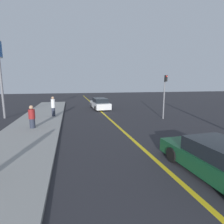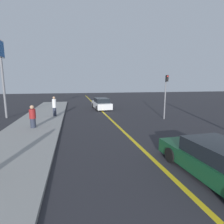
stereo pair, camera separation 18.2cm
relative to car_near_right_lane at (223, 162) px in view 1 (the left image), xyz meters
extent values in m
cube|color=gold|center=(-1.51, 11.41, -0.60)|extent=(0.20, 60.00, 0.01)
cube|color=gray|center=(-7.55, 9.44, -0.53)|extent=(3.72, 32.05, 0.15)
cube|color=#144728|center=(0.00, 0.07, -0.15)|extent=(2.00, 4.84, 0.57)
cylinder|color=black|center=(-0.93, 1.53, -0.30)|extent=(0.24, 0.61, 0.61)
cylinder|color=black|center=(0.85, 1.58, -0.30)|extent=(0.24, 0.61, 0.61)
cube|color=silver|center=(-1.29, 17.02, -0.09)|extent=(1.93, 4.69, 0.69)
cube|color=black|center=(-1.29, 16.79, 0.51)|extent=(1.63, 2.61, 0.51)
cylinder|color=black|center=(-2.18, 18.42, -0.30)|extent=(0.25, 0.61, 0.60)
cylinder|color=black|center=(-0.53, 18.49, -0.30)|extent=(0.25, 0.61, 0.60)
cylinder|color=black|center=(-2.05, 15.56, -0.30)|extent=(0.25, 0.61, 0.60)
cylinder|color=black|center=(-0.41, 15.63, -0.30)|extent=(0.25, 0.61, 0.60)
cylinder|color=#282D3D|center=(-7.53, 8.24, -0.13)|extent=(0.36, 0.36, 0.65)
cylinder|color=maroon|center=(-7.53, 8.24, 0.52)|extent=(0.43, 0.43, 0.65)
sphere|color=tan|center=(-7.53, 8.24, 0.98)|extent=(0.28, 0.28, 0.28)
cylinder|color=#282D3D|center=(-6.47, 12.40, -0.06)|extent=(0.31, 0.31, 0.80)
cylinder|color=silver|center=(-6.47, 12.40, 0.75)|extent=(0.36, 0.36, 0.80)
sphere|color=tan|center=(-6.47, 12.40, 1.27)|extent=(0.24, 0.24, 0.24)
cylinder|color=slate|center=(3.24, 9.56, 1.35)|extent=(0.12, 0.12, 3.90)
cube|color=black|center=(3.24, 9.38, 3.02)|extent=(0.18, 0.18, 0.55)
sphere|color=red|center=(3.24, 9.29, 3.18)|extent=(0.14, 0.14, 0.14)
cylinder|color=slate|center=(-10.86, 13.26, 2.17)|extent=(0.20, 0.20, 5.54)
camera|label=1|loc=(-4.95, -4.49, 2.61)|focal=28.00mm
camera|label=2|loc=(-4.77, -4.53, 2.61)|focal=28.00mm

